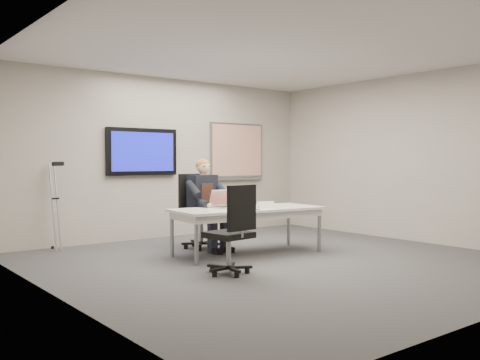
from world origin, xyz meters
TOP-DOWN VIEW (x-y plane):
  - floor at (0.00, 0.00)m, footprint 6.00×6.00m
  - ceiling at (0.00, 0.00)m, footprint 6.00×6.00m
  - wall_back at (0.00, 3.00)m, footprint 6.00×0.02m
  - wall_left at (-3.00, 0.00)m, footprint 0.02×6.00m
  - wall_right at (3.00, 0.00)m, footprint 0.02×6.00m
  - conference_table at (0.01, 0.72)m, footprint 2.26×1.14m
  - tv_display at (-0.50, 2.95)m, footprint 1.30×0.09m
  - whiteboard at (1.55, 2.97)m, footprint 1.25×0.08m
  - office_chair_far at (-0.24, 1.61)m, footprint 0.65×0.65m
  - office_chair_near at (-1.01, -0.24)m, footprint 0.56×0.56m
  - seated_person at (-0.23, 1.34)m, footprint 0.44×0.75m
  - crutch at (-2.05, 2.78)m, footprint 0.23×0.66m
  - laptop at (-0.23, 0.96)m, footprint 0.38×0.36m
  - name_tent at (0.19, 0.53)m, footprint 0.25×0.12m
  - pen at (-0.09, 0.39)m, footprint 0.03×0.15m

SIDE VIEW (x-z plane):
  - floor at x=0.00m, z-range -0.01..0.01m
  - office_chair_near at x=-1.01m, z-range -0.20..0.86m
  - office_chair_far at x=-0.24m, z-range -0.21..0.93m
  - seated_person at x=-0.23m, z-range -0.13..1.24m
  - conference_table at x=0.01m, z-range 0.26..0.93m
  - pen at x=-0.09m, z-range 0.67..0.68m
  - crutch at x=-2.05m, z-range -0.02..1.38m
  - name_tent at x=0.19m, z-range 0.67..0.77m
  - laptop at x=-0.23m, z-range 0.61..0.86m
  - wall_back at x=0.00m, z-range 0.00..2.80m
  - wall_left at x=-3.00m, z-range 0.00..2.80m
  - wall_right at x=3.00m, z-range 0.00..2.80m
  - tv_display at x=-0.50m, z-range 1.10..1.90m
  - whiteboard at x=1.55m, z-range 0.98..2.08m
  - ceiling at x=0.00m, z-range 2.79..2.81m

